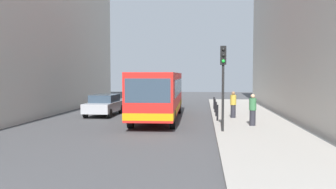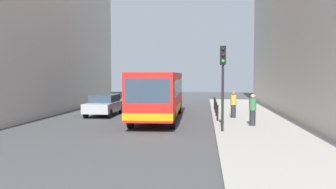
{
  "view_description": "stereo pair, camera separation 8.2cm",
  "coord_description": "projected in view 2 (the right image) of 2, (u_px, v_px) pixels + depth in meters",
  "views": [
    {
      "loc": [
        2.63,
        -20.36,
        2.87
      ],
      "look_at": [
        0.56,
        0.47,
        1.73
      ],
      "focal_mm": 38.49,
      "sensor_mm": 36.0,
      "label": 1
    },
    {
      "loc": [
        2.71,
        -20.35,
        2.87
      ],
      "look_at": [
        0.56,
        0.47,
        1.73
      ],
      "focal_mm": 38.49,
      "sensor_mm": 36.0,
      "label": 2
    }
  ],
  "objects": [
    {
      "name": "car_beside_bus",
      "position": [
        104.0,
        104.0,
        25.34
      ],
      "size": [
        1.93,
        4.43,
        1.48
      ],
      "rotation": [
        0.0,
        0.0,
        3.12
      ],
      "color": "#A5A8AD",
      "rests_on": "ground"
    },
    {
      "name": "traffic_light",
      "position": [
        223.0,
        72.0,
        17.19
      ],
      "size": [
        0.28,
        0.33,
        4.1
      ],
      "color": "black",
      "rests_on": "sidewalk"
    },
    {
      "name": "bollard_far",
      "position": [
        215.0,
        106.0,
        26.12
      ],
      "size": [
        0.11,
        0.11,
        0.95
      ],
      "primitive_type": "cylinder",
      "color": "black",
      "rests_on": "sidewalk"
    },
    {
      "name": "sidewalk",
      "position": [
        253.0,
        125.0,
        20.09
      ],
      "size": [
        4.4,
        40.0,
        0.15
      ],
      "primitive_type": "cube",
      "color": "#9E9991",
      "rests_on": "ground"
    },
    {
      "name": "bollard_near",
      "position": [
        218.0,
        113.0,
        21.32
      ],
      "size": [
        0.11,
        0.11,
        0.95
      ],
      "primitive_type": "cylinder",
      "color": "black",
      "rests_on": "sidewalk"
    },
    {
      "name": "ground_plane",
      "position": [
        158.0,
        125.0,
        20.65
      ],
      "size": [
        80.0,
        80.0,
        0.0
      ],
      "primitive_type": "plane",
      "color": "#424244"
    },
    {
      "name": "pedestrian_mid_sidewalk",
      "position": [
        233.0,
        105.0,
        22.8
      ],
      "size": [
        0.38,
        0.38,
        1.68
      ],
      "rotation": [
        0.0,
        0.0,
        2.76
      ],
      "color": "#26262D",
      "rests_on": "sidewalk"
    },
    {
      "name": "bollard_mid",
      "position": [
        216.0,
        109.0,
        23.72
      ],
      "size": [
        0.11,
        0.11,
        0.95
      ],
      "primitive_type": "cylinder",
      "color": "black",
      "rests_on": "sidewalk"
    },
    {
      "name": "car_behind_bus",
      "position": [
        168.0,
        97.0,
        33.83
      ],
      "size": [
        2.12,
        4.52,
        1.48
      ],
      "rotation": [
        0.0,
        0.0,
        3.21
      ],
      "color": "black",
      "rests_on": "ground"
    },
    {
      "name": "bollard_farthest",
      "position": [
        214.0,
        103.0,
        28.52
      ],
      "size": [
        0.11,
        0.11,
        0.95
      ],
      "primitive_type": "cylinder",
      "color": "black",
      "rests_on": "sidewalk"
    },
    {
      "name": "bus",
      "position": [
        159.0,
        93.0,
        23.14
      ],
      "size": [
        2.79,
        11.08,
        3.0
      ],
      "rotation": [
        0.0,
        0.0,
        3.17
      ],
      "color": "red",
      "rests_on": "ground"
    },
    {
      "name": "pedestrian_near_signal",
      "position": [
        253.0,
        110.0,
        19.24
      ],
      "size": [
        0.38,
        0.38,
        1.7
      ],
      "rotation": [
        0.0,
        0.0,
        2.43
      ],
      "color": "#26262D",
      "rests_on": "sidewalk"
    }
  ]
}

